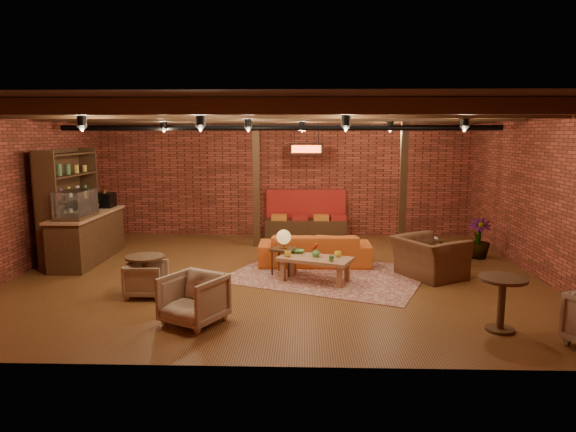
{
  "coord_description": "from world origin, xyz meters",
  "views": [
    {
      "loc": [
        0.55,
        -9.69,
        2.72
      ],
      "look_at": [
        0.24,
        0.2,
        1.13
      ],
      "focal_mm": 32.0,
      "sensor_mm": 36.0,
      "label": 1
    }
  ],
  "objects_px": {
    "side_table_book": "(429,240)",
    "coffee_table": "(314,260)",
    "side_table_lamp": "(284,241)",
    "armchair_a": "(146,277)",
    "round_table_left": "(145,269)",
    "armchair_b": "(194,297)",
    "round_table_right": "(502,295)",
    "armchair_right": "(429,251)",
    "sofa": "(315,249)",
    "plant_tall": "(481,199)"
  },
  "relations": [
    {
      "from": "armchair_a",
      "to": "armchair_right",
      "type": "bearing_deg",
      "value": -77.15
    },
    {
      "from": "coffee_table",
      "to": "round_table_left",
      "type": "distance_m",
      "value": 3.03
    },
    {
      "from": "sofa",
      "to": "round_table_right",
      "type": "distance_m",
      "value": 4.38
    },
    {
      "from": "plant_tall",
      "to": "armchair_a",
      "type": "bearing_deg",
      "value": -156.05
    },
    {
      "from": "sofa",
      "to": "coffee_table",
      "type": "xyz_separation_m",
      "value": [
        -0.03,
        -1.22,
        0.07
      ]
    },
    {
      "from": "coffee_table",
      "to": "side_table_lamp",
      "type": "distance_m",
      "value": 0.78
    },
    {
      "from": "armchair_b",
      "to": "side_table_book",
      "type": "relative_size",
      "value": 1.49
    },
    {
      "from": "round_table_right",
      "to": "coffee_table",
      "type": "bearing_deg",
      "value": 137.1
    },
    {
      "from": "sofa",
      "to": "armchair_right",
      "type": "distance_m",
      "value": 2.35
    },
    {
      "from": "coffee_table",
      "to": "armchair_b",
      "type": "bearing_deg",
      "value": -129.0
    },
    {
      "from": "armchair_b",
      "to": "armchair_right",
      "type": "distance_m",
      "value": 4.72
    },
    {
      "from": "armchair_right",
      "to": "round_table_right",
      "type": "relative_size",
      "value": 1.55
    },
    {
      "from": "sofa",
      "to": "side_table_book",
      "type": "distance_m",
      "value": 2.47
    },
    {
      "from": "coffee_table",
      "to": "armchair_a",
      "type": "relative_size",
      "value": 2.29
    },
    {
      "from": "coffee_table",
      "to": "armchair_b",
      "type": "height_order",
      "value": "armchair_b"
    },
    {
      "from": "armchair_right",
      "to": "armchair_a",
      "type": "bearing_deg",
      "value": 74.42
    },
    {
      "from": "round_table_left",
      "to": "round_table_right",
      "type": "xyz_separation_m",
      "value": [
        5.43,
        -1.43,
        0.05
      ]
    },
    {
      "from": "side_table_book",
      "to": "coffee_table",
      "type": "bearing_deg",
      "value": -148.41
    },
    {
      "from": "armchair_a",
      "to": "armchair_right",
      "type": "xyz_separation_m",
      "value": [
        5.05,
        1.3,
        0.2
      ]
    },
    {
      "from": "round_table_left",
      "to": "armchair_a",
      "type": "distance_m",
      "value": 0.15
    },
    {
      "from": "side_table_lamp",
      "to": "round_table_right",
      "type": "xyz_separation_m",
      "value": [
        3.14,
        -2.8,
        -0.16
      ]
    },
    {
      "from": "sofa",
      "to": "round_table_left",
      "type": "distance_m",
      "value": 3.62
    },
    {
      "from": "coffee_table",
      "to": "round_table_right",
      "type": "bearing_deg",
      "value": -42.9
    },
    {
      "from": "side_table_book",
      "to": "sofa",
      "type": "bearing_deg",
      "value": -172.82
    },
    {
      "from": "sofa",
      "to": "armchair_a",
      "type": "height_order",
      "value": "sofa"
    },
    {
      "from": "side_table_book",
      "to": "armchair_b",
      "type": "bearing_deg",
      "value": -138.82
    },
    {
      "from": "coffee_table",
      "to": "armchair_a",
      "type": "distance_m",
      "value": 3.02
    },
    {
      "from": "round_table_right",
      "to": "plant_tall",
      "type": "xyz_separation_m",
      "value": [
        1.11,
        4.28,
        0.81
      ]
    },
    {
      "from": "side_table_lamp",
      "to": "armchair_b",
      "type": "height_order",
      "value": "side_table_lamp"
    },
    {
      "from": "armchair_b",
      "to": "plant_tall",
      "type": "distance_m",
      "value": 6.89
    },
    {
      "from": "side_table_lamp",
      "to": "armchair_a",
      "type": "xyz_separation_m",
      "value": [
        -2.27,
        -1.41,
        -0.36
      ]
    },
    {
      "from": "armchair_right",
      "to": "side_table_book",
      "type": "distance_m",
      "value": 1.23
    },
    {
      "from": "coffee_table",
      "to": "plant_tall",
      "type": "xyz_separation_m",
      "value": [
        3.65,
        1.92,
        0.91
      ]
    },
    {
      "from": "side_table_lamp",
      "to": "plant_tall",
      "type": "bearing_deg",
      "value": 19.23
    },
    {
      "from": "round_table_right",
      "to": "armchair_right",
      "type": "bearing_deg",
      "value": 97.46
    },
    {
      "from": "armchair_right",
      "to": "side_table_lamp",
      "type": "bearing_deg",
      "value": 57.67
    },
    {
      "from": "armchair_right",
      "to": "plant_tall",
      "type": "height_order",
      "value": "plant_tall"
    },
    {
      "from": "plant_tall",
      "to": "side_table_lamp",
      "type": "bearing_deg",
      "value": -160.77
    },
    {
      "from": "armchair_a",
      "to": "plant_tall",
      "type": "height_order",
      "value": "plant_tall"
    },
    {
      "from": "side_table_lamp",
      "to": "armchair_right",
      "type": "distance_m",
      "value": 2.79
    },
    {
      "from": "side_table_lamp",
      "to": "side_table_book",
      "type": "xyz_separation_m",
      "value": [
        3.07,
        1.09,
        -0.2
      ]
    },
    {
      "from": "round_table_right",
      "to": "side_table_book",
      "type": "bearing_deg",
      "value": 91.0
    },
    {
      "from": "coffee_table",
      "to": "round_table_left",
      "type": "bearing_deg",
      "value": -162.09
    },
    {
      "from": "round_table_left",
      "to": "plant_tall",
      "type": "height_order",
      "value": "plant_tall"
    },
    {
      "from": "side_table_book",
      "to": "side_table_lamp",
      "type": "bearing_deg",
      "value": -160.51
    },
    {
      "from": "round_table_left",
      "to": "plant_tall",
      "type": "distance_m",
      "value": 7.18
    },
    {
      "from": "round_table_left",
      "to": "armchair_a",
      "type": "xyz_separation_m",
      "value": [
        0.02,
        -0.04,
        -0.14
      ]
    },
    {
      "from": "armchair_right",
      "to": "plant_tall",
      "type": "distance_m",
      "value": 2.3
    },
    {
      "from": "side_table_lamp",
      "to": "round_table_right",
      "type": "relative_size",
      "value": 1.16
    },
    {
      "from": "coffee_table",
      "to": "armchair_right",
      "type": "relative_size",
      "value": 1.24
    }
  ]
}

